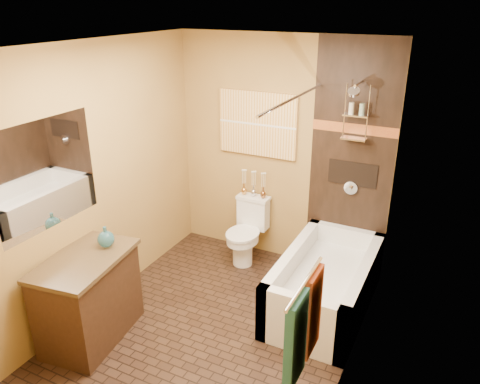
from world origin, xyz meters
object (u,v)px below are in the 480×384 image
Objects in this scene: vanity at (89,298)px; toilet at (247,231)px; bathtub at (325,287)px; sunset_painting at (258,124)px.

toilet is at bearing 62.48° from vanity.
bathtub is 2.19m from vanity.
sunset_painting reaches higher than vanity.
toilet is (-1.07, 0.48, 0.15)m from bathtub.
sunset_painting is 2.45m from vanity.
vanity is at bearing -142.17° from bathtub.
sunset_painting reaches higher than toilet.
vanity reaches higher than bathtub.
vanity reaches higher than toilet.
sunset_painting is at bearing 145.86° from bathtub.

